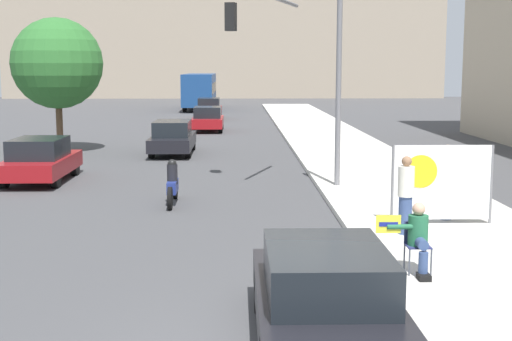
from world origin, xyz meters
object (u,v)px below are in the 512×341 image
Objects in this scene: car_on_road_midblock at (173,137)px; seated_protester at (418,236)px; pedestrian_behind at (447,181)px; car_on_road_nearest at (40,160)px; car_on_road_distant at (208,119)px; city_bus_on_road at (200,89)px; traffic_light_pole at (297,53)px; motorcycle_on_road at (173,185)px; car_on_road_far_lane at (209,109)px; parked_car_curbside at (325,297)px; street_tree_midblock at (57,64)px; protest_banner at (441,182)px; jogger_on_sidewalk at (406,195)px.

seated_protester is at bearing -72.44° from car_on_road_midblock.
car_on_road_nearest is at bearing -30.31° from pedestrian_behind.
seated_protester is 0.29× the size of car_on_road_distant.
pedestrian_behind is 46.99m from city_bus_on_road.
traffic_light_pole is 5.56m from motorcycle_on_road.
car_on_road_far_lane is at bearing 81.20° from car_on_road_nearest.
city_bus_on_road reaches higher than car_on_road_distant.
pedestrian_behind is at bearing -75.30° from car_on_road_distant.
pedestrian_behind is at bearing -80.11° from city_bus_on_road.
parked_car_curbside is 0.74× the size of street_tree_midblock.
city_bus_on_road is (-0.52, 32.35, 1.06)m from car_on_road_midblock.
parked_car_curbside is 0.93× the size of car_on_road_far_lane.
protest_banner is at bearing -27.31° from motorcycle_on_road.
traffic_light_pole is at bearing 87.02° from parked_car_curbside.
parked_car_curbside reaches higher than seated_protester.
car_on_road_far_lane is (-5.53, 35.94, -0.24)m from jogger_on_sidewalk.
car_on_road_far_lane is at bearing 115.73° from seated_protester.
motorcycle_on_road is at bearing -88.01° from city_bus_on_road.
protest_banner is 35.59m from car_on_road_far_lane.
car_on_road_midblock is at bearing -60.88° from pedestrian_behind.
car_on_road_far_lane is (-0.30, 9.68, 0.04)m from car_on_road_distant.
protest_banner is 7.55m from parked_car_curbside.
car_on_road_midblock is 0.82× the size of street_tree_midblock.
car_on_road_midblock is at bearing -93.28° from jogger_on_sidewalk.
motorcycle_on_road is (-4.80, 7.13, -0.27)m from seated_protester.
jogger_on_sidewalk reaches higher than car_on_road_distant.
car_on_road_nearest is 1.88× the size of motorcycle_on_road.
car_on_road_midblock is 1.03× the size of car_on_road_far_lane.
city_bus_on_road reaches higher than car_on_road_far_lane.
protest_banner is at bearing -76.12° from car_on_road_distant.
traffic_light_pole is 2.59× the size of motorcycle_on_road.
jogger_on_sidewalk is at bearing -136.83° from protest_banner.
car_on_road_distant is at bearing -104.18° from jogger_on_sidewalk.
car_on_road_midblock is (-7.28, 14.41, -0.38)m from protest_banner.
seated_protester is 0.26× the size of car_on_road_midblock.
street_tree_midblock is at bearing 137.68° from seated_protester.
motorcycle_on_road is (-0.04, -22.04, -0.18)m from car_on_road_distant.
parked_car_curbside is at bearing 63.53° from pedestrian_behind.
jogger_on_sidewalk is 0.39× the size of parked_car_curbside.
car_on_road_nearest is 18.72m from car_on_road_distant.
seated_protester is 0.29× the size of parked_car_curbside.
city_bus_on_road is at bearing 96.06° from car_on_road_far_lane.
parked_car_curbside is at bearing -79.66° from car_on_road_midblock.
car_on_road_nearest is 0.37× the size of city_bus_on_road.
motorcycle_on_road is at bearing 152.69° from protest_banner.
jogger_on_sidewalk reaches higher than car_on_road_midblock.
pedestrian_behind is 15.85m from car_on_road_midblock.
traffic_light_pole is 1.34× the size of parked_car_curbside.
car_on_road_midblock is 0.42× the size of city_bus_on_road.
protest_banner is 0.55× the size of car_on_road_nearest.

